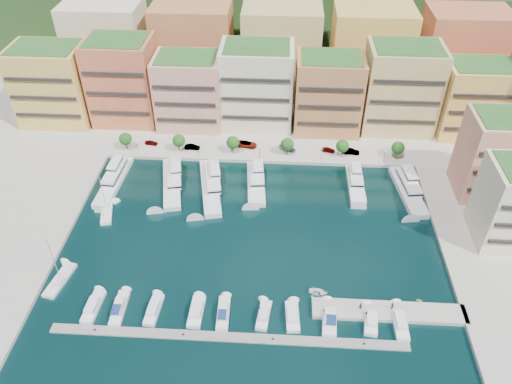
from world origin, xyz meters
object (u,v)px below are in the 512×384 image
(lamppost_3, at_px, (322,152))
(cruiser_7, at_px, (330,319))
(cruiser_1, at_px, (119,308))
(sailboat_2, at_px, (107,213))
(tender_0, at_px, (318,292))
(lamppost_4, at_px, (385,155))
(person_1, at_px, (392,306))
(car_2, at_px, (247,144))
(car_5, at_px, (351,152))
(car_0, at_px, (151,143))
(car_3, at_px, (287,148))
(cruiser_8, at_px, (371,321))
(car_1, at_px, (192,147))
(tree_3, at_px, (287,144))
(sailboat_0, at_px, (60,281))
(tree_5, at_px, (398,148))
(yacht_0, at_px, (114,178))
(cruiser_4, at_px, (223,313))
(cruiser_2, at_px, (154,310))
(yacht_6, at_px, (408,188))
(yacht_5, at_px, (355,182))
(tree_2, at_px, (233,142))
(cruiser_6, at_px, (292,317))
(cruiser_5, at_px, (264,315))
(tender_3, at_px, (419,300))
(lamppost_0, at_px, (137,146))
(car_4, at_px, (328,150))
(yacht_2, at_px, (211,184))
(tree_0, at_px, (125,139))
(tree_1, at_px, (179,141))
(cruiser_0, at_px, (93,307))
(tree_4, at_px, (342,146))
(cruiser_3, at_px, (196,312))
(yacht_3, at_px, (256,180))
(person_0, at_px, (360,306))
(lamppost_1, at_px, (198,148))
(lamppost_2, at_px, (260,150))

(lamppost_3, bearing_deg, cruiser_7, -90.49)
(cruiser_1, height_order, sailboat_2, sailboat_2)
(cruiser_7, bearing_deg, tender_0, 106.56)
(lamppost_4, bearing_deg, person_1, -96.02)
(lamppost_3, distance_m, car_2, 23.03)
(lamppost_3, distance_m, car_5, 10.14)
(car_0, xyz_separation_m, car_3, (41.39, -0.46, 0.03))
(cruiser_8, relative_size, car_1, 1.70)
(cruiser_8, height_order, car_2, car_2)
(tree_3, height_order, tender_0, tree_3)
(sailboat_0, bearing_deg, tree_5, 32.05)
(yacht_0, xyz_separation_m, cruiser_4, (35.31, -43.39, -0.64))
(tree_3, bearing_deg, sailboat_0, -134.20)
(cruiser_2, bearing_deg, sailboat_0, 163.16)
(yacht_6, xyz_separation_m, car_3, (-32.83, 16.77, 0.49))
(car_1, distance_m, car_5, 47.56)
(yacht_5, relative_size, cruiser_2, 2.09)
(tree_2, height_order, cruiser_6, tree_2)
(cruiser_5, xyz_separation_m, tender_3, (32.96, 6.03, -0.18))
(tree_3, distance_m, lamppost_0, 44.07)
(tree_3, xyz_separation_m, car_1, (-28.48, 1.36, -3.00))
(tree_3, bearing_deg, tender_3, -60.93)
(sailboat_0, relative_size, car_4, 3.36)
(yacht_2, bearing_deg, car_3, 41.00)
(lamppost_0, bearing_deg, tree_0, 150.10)
(sailboat_0, bearing_deg, lamppost_4, 32.16)
(tree_1, xyz_separation_m, cruiser_0, (-8.01, -58.09, -4.20))
(yacht_6, bearing_deg, tree_3, 156.67)
(cruiser_5, bearing_deg, cruiser_6, -0.02)
(cruiser_0, bearing_deg, car_4, 49.17)
(person_1, bearing_deg, tender_3, 167.26)
(cruiser_2, xyz_separation_m, sailboat_2, (-18.94, 29.80, -0.23))
(tree_4, bearing_deg, car_1, 178.25)
(cruiser_0, relative_size, cruiser_8, 1.12)
(cruiser_3, xyz_separation_m, tender_3, (47.05, 6.03, -0.18))
(sailboat_2, bearing_deg, yacht_3, 21.85)
(cruiser_1, xyz_separation_m, person_0, (50.32, 2.58, 1.40))
(tree_4, relative_size, yacht_5, 0.34)
(lamppost_1, distance_m, car_2, 15.22)
(lamppost_1, relative_size, car_0, 1.07)
(car_0, bearing_deg, car_5, -82.19)
(sailboat_2, height_order, car_5, sailboat_2)
(yacht_6, height_order, cruiser_8, yacht_6)
(cruiser_8, height_order, car_5, car_5)
(yacht_6, distance_m, person_0, 44.71)
(yacht_3, xyz_separation_m, tender_0, (15.79, -37.95, -0.78))
(car_2, bearing_deg, yacht_2, 167.63)
(yacht_2, height_order, yacht_5, same)
(cruiser_1, distance_m, car_1, 59.78)
(lamppost_2, height_order, cruiser_5, lamppost_2)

